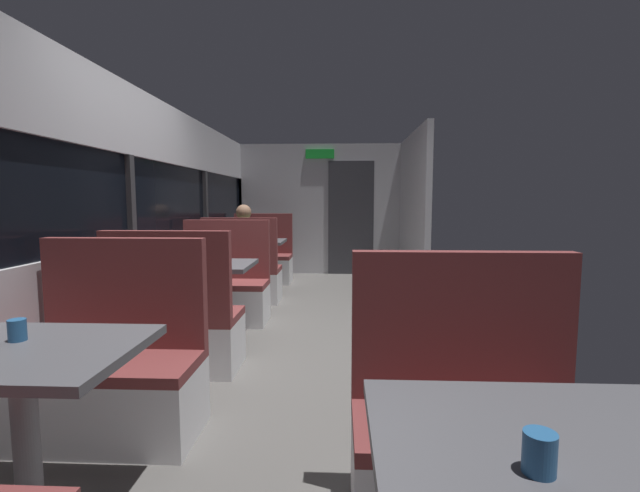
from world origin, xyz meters
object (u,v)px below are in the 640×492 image
at_px(bench_mid_window_facing_end, 176,329).
at_px(dining_table_far_window, 253,247).
at_px(coffee_cup_primary, 539,453).
at_px(bench_far_window_facing_end, 243,277).
at_px(bench_mid_window_facing_entry, 224,292).
at_px(dining_table_front_aisle, 556,480).
at_px(coffee_cup_secondary, 17,330).
at_px(dining_table_mid_window, 203,274).
at_px(bench_far_window_facing_entry, 262,262).
at_px(bench_front_aisle_facing_entry, 469,444).
at_px(seated_passenger, 244,260).
at_px(dining_table_near_window, 21,372).
at_px(bench_near_window_facing_entry, 115,378).

relative_size(bench_mid_window_facing_end, dining_table_far_window, 1.22).
bearing_deg(coffee_cup_primary, bench_far_window_facing_end, 109.68).
height_order(bench_mid_window_facing_end, bench_mid_window_facing_entry, same).
height_order(bench_mid_window_facing_entry, dining_table_front_aisle, bench_mid_window_facing_entry).
relative_size(dining_table_front_aisle, coffee_cup_secondary, 10.00).
bearing_deg(dining_table_front_aisle, dining_table_mid_window, 121.31).
bearing_deg(dining_table_mid_window, coffee_cup_primary, -61.23).
relative_size(bench_mid_window_facing_end, bench_far_window_facing_entry, 1.00).
height_order(bench_mid_window_facing_entry, bench_far_window_facing_end, same).
bearing_deg(dining_table_front_aisle, bench_front_aisle_facing_entry, 90.00).
relative_size(coffee_cup_primary, coffee_cup_secondary, 1.00).
xyz_separation_m(bench_far_window_facing_end, coffee_cup_primary, (1.69, -4.72, 0.46)).
bearing_deg(bench_mid_window_facing_end, coffee_cup_primary, -54.59).
xyz_separation_m(seated_passenger, coffee_cup_secondary, (-0.07, -3.98, 0.25)).
height_order(dining_table_far_window, bench_far_window_facing_end, bench_far_window_facing_end).
height_order(dining_table_far_window, bench_front_aisle_facing_entry, bench_front_aisle_facing_entry).
bearing_deg(seated_passenger, bench_far_window_facing_entry, 90.00).
bearing_deg(bench_far_window_facing_entry, dining_table_front_aisle, -73.35).
relative_size(dining_table_near_window, bench_mid_window_facing_end, 0.82).
distance_m(bench_mid_window_facing_end, coffee_cup_primary, 2.95).
distance_m(bench_front_aisle_facing_entry, seated_passenger, 4.35).
distance_m(dining_table_near_window, bench_front_aisle_facing_entry, 1.82).
height_order(bench_near_window_facing_entry, coffee_cup_secondary, bench_near_window_facing_entry).
distance_m(bench_near_window_facing_entry, bench_far_window_facing_end, 3.29).
xyz_separation_m(bench_mid_window_facing_end, dining_table_far_window, (0.00, 3.04, 0.31)).
height_order(bench_mid_window_facing_end, coffee_cup_primary, bench_mid_window_facing_end).
xyz_separation_m(dining_table_far_window, bench_far_window_facing_entry, (0.00, 0.70, -0.31)).
relative_size(dining_table_near_window, bench_mid_window_facing_entry, 0.82).
relative_size(bench_front_aisle_facing_entry, coffee_cup_primary, 12.22).
height_order(dining_table_far_window, dining_table_front_aisle, same).
relative_size(bench_mid_window_facing_entry, seated_passenger, 0.87).
height_order(bench_near_window_facing_entry, bench_mid_window_facing_entry, same).
bearing_deg(bench_front_aisle_facing_entry, coffee_cup_secondary, -179.48).
height_order(bench_mid_window_facing_entry, bench_front_aisle_facing_entry, same).
distance_m(bench_far_window_facing_end, coffee_cup_secondary, 3.93).
xyz_separation_m(bench_mid_window_facing_end, bench_front_aisle_facing_entry, (1.79, -1.54, 0.00)).
height_order(dining_table_near_window, dining_table_mid_window, same).
xyz_separation_m(dining_table_near_window, bench_mid_window_facing_end, (0.00, 1.64, -0.31)).
relative_size(bench_mid_window_facing_entry, bench_front_aisle_facing_entry, 1.00).
height_order(dining_table_near_window, coffee_cup_secondary, coffee_cup_secondary).
relative_size(seated_passenger, coffee_cup_secondary, 14.00).
bearing_deg(dining_table_front_aisle, seated_passenger, 111.02).
relative_size(dining_table_near_window, dining_table_front_aisle, 1.00).
height_order(bench_far_window_facing_entry, dining_table_front_aisle, bench_far_window_facing_entry).
distance_m(bench_far_window_facing_entry, bench_front_aisle_facing_entry, 5.58).
relative_size(dining_table_near_window, dining_table_far_window, 1.00).
xyz_separation_m(dining_table_far_window, bench_far_window_facing_end, (0.00, -0.70, -0.31)).
bearing_deg(seated_passenger, coffee_cup_primary, -70.59).
relative_size(bench_mid_window_facing_entry, bench_far_window_facing_end, 1.00).
bearing_deg(bench_far_window_facing_end, coffee_cup_secondary, -91.01).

